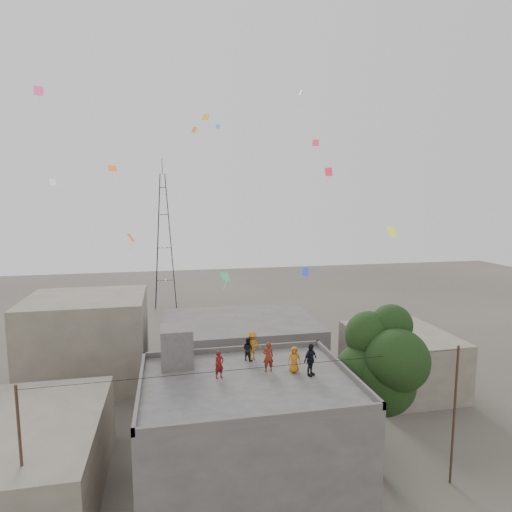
% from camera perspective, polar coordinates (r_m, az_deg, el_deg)
% --- Properties ---
extents(ground, '(140.00, 140.00, 0.00)m').
position_cam_1_polar(ground, '(24.19, -1.13, -29.58)').
color(ground, '#454038').
rests_on(ground, ground).
extents(main_building, '(10.00, 8.00, 6.10)m').
position_cam_1_polar(main_building, '(22.48, -1.15, -23.37)').
color(main_building, '#4B4946').
rests_on(main_building, ground).
extents(parapet, '(10.00, 8.00, 0.30)m').
position_cam_1_polar(parapet, '(21.02, -1.17, -15.86)').
color(parapet, '#4B4946').
rests_on(parapet, main_building).
extents(stair_head_box, '(1.60, 1.80, 2.00)m').
position_cam_1_polar(stair_head_box, '(22.84, -10.50, -11.76)').
color(stair_head_box, '#4B4946').
rests_on(stair_head_box, main_building).
extents(neighbor_west, '(8.00, 10.00, 4.00)m').
position_cam_1_polar(neighbor_west, '(25.59, -29.48, -22.99)').
color(neighbor_west, '#696153').
rests_on(neighbor_west, ground).
extents(neighbor_north, '(12.00, 9.00, 5.00)m').
position_cam_1_polar(neighbor_north, '(35.55, -2.14, -12.36)').
color(neighbor_north, '#4B4946').
rests_on(neighbor_north, ground).
extents(neighbor_northwest, '(9.00, 8.00, 7.00)m').
position_cam_1_polar(neighbor_northwest, '(37.26, -21.53, -10.33)').
color(neighbor_northwest, '#696153').
rests_on(neighbor_northwest, ground).
extents(neighbor_east, '(7.00, 8.00, 4.40)m').
position_cam_1_polar(neighbor_east, '(36.05, 18.71, -12.99)').
color(neighbor_east, '#696153').
rests_on(neighbor_east, ground).
extents(tree, '(4.90, 4.60, 9.10)m').
position_cam_1_polar(tree, '(23.94, 16.68, -13.57)').
color(tree, black).
rests_on(tree, ground).
extents(utility_line, '(20.12, 0.62, 7.40)m').
position_cam_1_polar(utility_line, '(21.12, 0.97, -23.12)').
color(utility_line, black).
rests_on(utility_line, ground).
extents(transmission_tower, '(2.97, 2.97, 20.01)m').
position_cam_1_polar(transmission_tower, '(59.23, -12.14, 2.02)').
color(transmission_tower, black).
rests_on(transmission_tower, ground).
extents(person_red_adult, '(0.57, 0.40, 1.50)m').
position_cam_1_polar(person_red_adult, '(21.80, 1.64, -13.28)').
color(person_red_adult, maroon).
rests_on(person_red_adult, main_building).
extents(person_orange_child, '(0.71, 0.53, 1.31)m').
position_cam_1_polar(person_orange_child, '(21.79, 5.12, -13.58)').
color(person_orange_child, '#BB6B15').
rests_on(person_orange_child, main_building).
extents(person_dark_child, '(0.76, 0.76, 1.24)m').
position_cam_1_polar(person_dark_child, '(23.22, -1.11, -12.30)').
color(person_dark_child, black).
rests_on(person_dark_child, main_building).
extents(person_dark_adult, '(0.99, 0.85, 1.59)m').
position_cam_1_polar(person_dark_adult, '(21.46, 7.27, -13.56)').
color(person_dark_adult, black).
rests_on(person_dark_adult, main_building).
extents(person_orange_adult, '(1.01, 0.62, 1.51)m').
position_cam_1_polar(person_orange_adult, '(23.35, -0.54, -11.83)').
color(person_orange_adult, '#B66914').
rests_on(person_orange_adult, main_building).
extents(person_red_child, '(0.57, 0.49, 1.33)m').
position_cam_1_polar(person_red_child, '(21.13, -4.93, -14.24)').
color(person_red_child, maroon).
rests_on(person_red_child, main_building).
extents(kites, '(20.43, 15.54, 12.90)m').
position_cam_1_polar(kites, '(26.31, -2.89, 10.17)').
color(kites, red).
rests_on(kites, ground).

